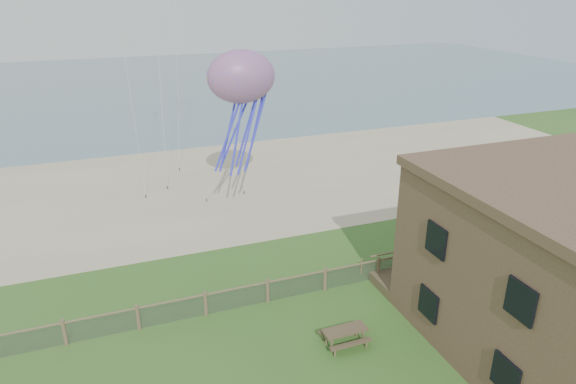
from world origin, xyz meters
TOP-DOWN VIEW (x-y plane):
  - sand_beach at (0.00, 22.00)m, footprint 72.00×20.00m
  - ocean at (0.00, 66.00)m, footprint 160.00×68.00m
  - chainlink_fence at (0.00, 6.00)m, footprint 36.20×0.20m
  - motel_deck at (13.00, 5.00)m, footprint 15.00×2.00m
  - picnic_table at (2.07, 1.92)m, footprint 1.90×1.44m
  - octopus_kite at (1.81, 16.12)m, footprint 4.38×3.55m

SIDE VIEW (x-z plane):
  - ocean at x=0.00m, z-range -0.01..0.01m
  - sand_beach at x=0.00m, z-range -0.01..0.01m
  - motel_deck at x=13.00m, z-range 0.00..0.50m
  - picnic_table at x=2.07m, z-range 0.00..0.79m
  - chainlink_fence at x=0.00m, z-range -0.07..1.18m
  - octopus_kite at x=1.81m, z-range 3.05..10.97m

